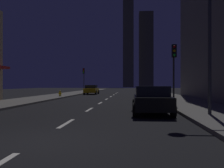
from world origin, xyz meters
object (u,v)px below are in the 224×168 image
street_lamp_right (192,10)px  traffic_light_near_right (174,61)px  fire_hydrant_far_left (60,94)px  traffic_light_far_left (84,75)px  car_parked_far (91,90)px  car_parked_near (152,100)px

street_lamp_right → traffic_light_near_right: bearing=88.7°
fire_hydrant_far_left → traffic_light_far_left: 12.70m
car_parked_far → fire_hydrant_far_left: 9.25m
car_parked_near → traffic_light_near_right: size_ratio=1.01×
car_parked_near → street_lamp_right: size_ratio=0.64×
traffic_light_near_right → car_parked_near: bearing=-114.0°
traffic_light_near_right → car_parked_far: bearing=114.5°
traffic_light_near_right → street_lamp_right: street_lamp_right is taller
traffic_light_far_left → street_lamp_right: (10.88, -28.81, 1.87)m
traffic_light_far_left → street_lamp_right: bearing=-69.3°
traffic_light_near_right → traffic_light_far_left: 25.90m
traffic_light_far_left → street_lamp_right: street_lamp_right is taller
car_parked_far → street_lamp_right: size_ratio=0.64×
car_parked_near → traffic_light_near_right: traffic_light_near_right is taller
street_lamp_right → car_parked_near: bearing=148.1°
car_parked_near → fire_hydrant_far_left: size_ratio=6.48×
fire_hydrant_far_left → street_lamp_right: size_ratio=0.10×
traffic_light_near_right → fire_hydrant_far_left: bearing=135.9°
car_parked_near → street_lamp_right: (1.78, -1.11, 4.33)m
car_parked_far → street_lamp_right: (8.98, -25.37, 4.33)m
car_parked_far → traffic_light_near_right: traffic_light_near_right is taller
car_parked_far → fire_hydrant_far_left: bearing=-104.4°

